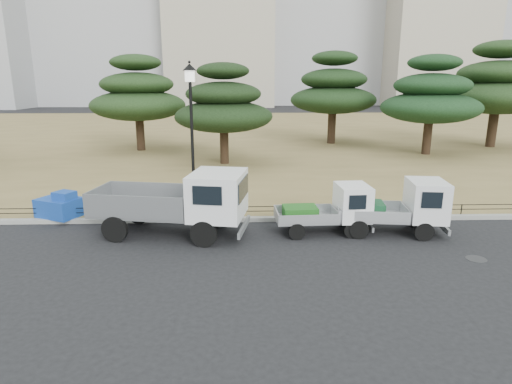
{
  "coord_description": "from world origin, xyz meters",
  "views": [
    {
      "loc": [
        -0.46,
        -12.86,
        5.14
      ],
      "look_at": [
        0.0,
        2.0,
        1.3
      ],
      "focal_mm": 30.0,
      "sensor_mm": 36.0,
      "label": 1
    }
  ],
  "objects_px": {
    "street_lamp": "(191,116)",
    "tarp_pile": "(60,206)",
    "truck_kei_front": "(330,209)",
    "truck_kei_rear": "(399,207)",
    "truck_large": "(179,200)"
  },
  "relations": [
    {
      "from": "street_lamp",
      "to": "tarp_pile",
      "type": "bearing_deg",
      "value": 179.13
    },
    {
      "from": "truck_kei_front",
      "to": "truck_kei_rear",
      "type": "relative_size",
      "value": 0.87
    },
    {
      "from": "truck_kei_front",
      "to": "street_lamp",
      "type": "xyz_separation_m",
      "value": [
        -4.87,
        1.62,
        3.1
      ]
    },
    {
      "from": "truck_large",
      "to": "street_lamp",
      "type": "relative_size",
      "value": 0.96
    },
    {
      "from": "truck_kei_rear",
      "to": "truck_kei_front",
      "type": "bearing_deg",
      "value": -175.82
    },
    {
      "from": "truck_large",
      "to": "tarp_pile",
      "type": "bearing_deg",
      "value": 169.66
    },
    {
      "from": "truck_large",
      "to": "truck_kei_front",
      "type": "xyz_separation_m",
      "value": [
        5.21,
        0.09,
        -0.4
      ]
    },
    {
      "from": "truck_kei_front",
      "to": "tarp_pile",
      "type": "relative_size",
      "value": 1.78
    },
    {
      "from": "truck_kei_front",
      "to": "street_lamp",
      "type": "height_order",
      "value": "street_lamp"
    },
    {
      "from": "tarp_pile",
      "to": "truck_kei_front",
      "type": "bearing_deg",
      "value": -9.67
    },
    {
      "from": "truck_kei_rear",
      "to": "street_lamp",
      "type": "xyz_separation_m",
      "value": [
        -7.24,
        1.75,
        3.0
      ]
    },
    {
      "from": "truck_large",
      "to": "truck_kei_rear",
      "type": "height_order",
      "value": "truck_large"
    },
    {
      "from": "street_lamp",
      "to": "truck_kei_front",
      "type": "bearing_deg",
      "value": -18.44
    },
    {
      "from": "truck_large",
      "to": "tarp_pile",
      "type": "distance_m",
      "value": 5.16
    },
    {
      "from": "street_lamp",
      "to": "tarp_pile",
      "type": "distance_m",
      "value": 6.15
    }
  ]
}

